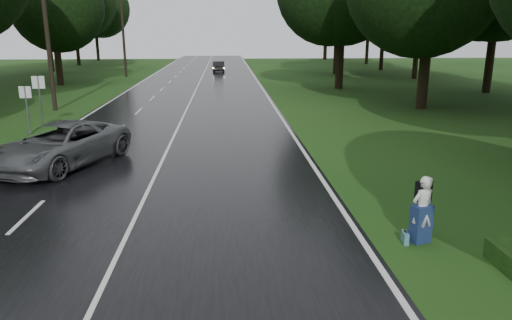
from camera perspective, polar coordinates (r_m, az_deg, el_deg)
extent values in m
plane|color=#1F4213|center=(12.12, -15.55, -9.80)|extent=(160.00, 160.00, 0.00)
cube|color=black|center=(31.25, -8.30, 5.80)|extent=(12.00, 140.00, 0.04)
cube|color=silver|center=(31.25, -8.30, 5.84)|extent=(0.12, 140.00, 0.01)
imported|color=#515356|center=(19.45, -22.12, 1.68)|extent=(4.73, 6.40, 1.62)
imported|color=black|center=(60.80, -4.44, 11.00)|extent=(1.45, 3.98, 1.30)
imported|color=silver|center=(12.26, 19.13, -5.56)|extent=(0.72, 0.60, 1.68)
cube|color=navy|center=(12.39, 18.99, -7.16)|extent=(0.55, 0.46, 0.94)
cube|color=black|center=(12.37, 19.26, -3.57)|extent=(0.43, 0.32, 0.54)
cube|color=teal|center=(12.34, 17.28, -8.78)|extent=(0.16, 0.40, 0.28)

